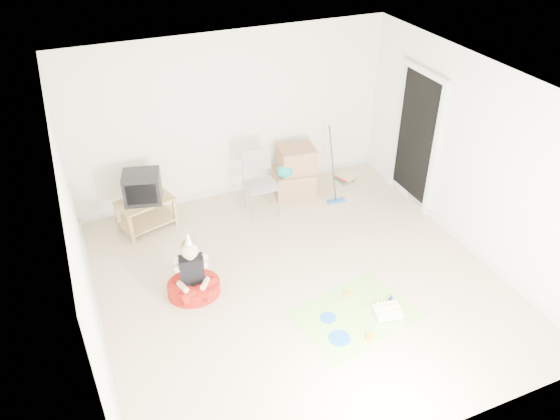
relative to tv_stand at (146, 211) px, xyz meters
name	(u,v)px	position (x,y,z in m)	size (l,w,h in m)	color
ground	(299,282)	(1.55, -1.98, -0.28)	(5.00, 5.00, 0.00)	beige
doorway_recess	(417,140)	(4.03, -0.78, 0.74)	(0.02, 0.90, 2.05)	black
tv_stand	(146,211)	(0.00, 0.00, 0.00)	(0.87, 0.68, 0.48)	#A27C49
crt_tv	(142,187)	(0.00, 0.00, 0.42)	(0.51, 0.42, 0.44)	black
folding_chair	(261,185)	(1.69, -0.29, 0.22)	(0.48, 0.46, 1.03)	#939298
cardboard_boxes	(295,173)	(2.39, 0.04, 0.10)	(0.71, 0.59, 0.80)	#A4744F
floor_mop	(337,188)	(2.90, -0.46, -0.02)	(0.29, 0.39, 1.17)	blue
book_pile	(345,178)	(3.35, 0.10, -0.24)	(0.29, 0.33, 0.10)	#2A7F4B
seated_woman	(193,281)	(0.24, -1.67, -0.08)	(0.76, 0.76, 0.95)	#AD1910
party_mat	(354,315)	(1.91, -2.80, -0.28)	(1.39, 1.00, 0.01)	#FF359E
birthday_cake	(387,312)	(2.28, -2.94, -0.24)	(0.36, 0.31, 0.15)	white
blue_plate_near	(328,318)	(1.60, -2.72, -0.27)	(0.20, 0.20, 0.01)	blue
blue_plate_far	(340,338)	(1.57, -3.07, -0.27)	(0.25, 0.25, 0.01)	blue
orange_cup_near	(347,294)	(1.98, -2.47, -0.24)	(0.06, 0.06, 0.07)	orange
orange_cup_far	(370,337)	(1.88, -3.21, -0.23)	(0.08, 0.08, 0.09)	orange
blue_party_hat	(391,299)	(2.42, -2.79, -0.20)	(0.10, 0.10, 0.15)	#1A1EB9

